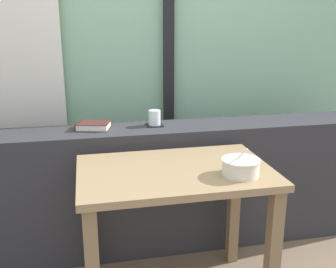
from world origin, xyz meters
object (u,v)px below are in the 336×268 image
coaster_square (155,125)px  juice_glass (155,118)px  closed_book (93,126)px  breakfast_table (175,195)px  soup_bowl (241,167)px

coaster_square → juice_glass: 0.05m
juice_glass → closed_book: (-0.37, -0.00, -0.03)m
coaster_square → closed_book: size_ratio=0.46×
breakfast_table → juice_glass: size_ratio=10.32×
coaster_square → juice_glass: bearing=90.0°
breakfast_table → soup_bowl: 0.36m
juice_glass → closed_book: 0.37m
coaster_square → closed_book: bearing=-179.8°
breakfast_table → juice_glass: bearing=90.0°
coaster_square → juice_glass: juice_glass is taller
juice_glass → coaster_square: bearing=-90.0°
breakfast_table → closed_book: bearing=123.6°
breakfast_table → coaster_square: 0.60m
closed_book → soup_bowl: 0.95m
breakfast_table → soup_bowl: soup_bowl is taller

